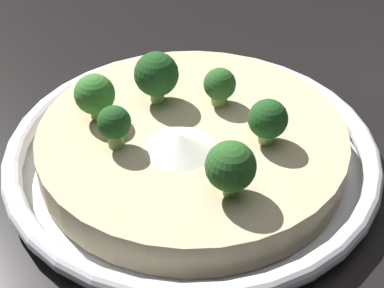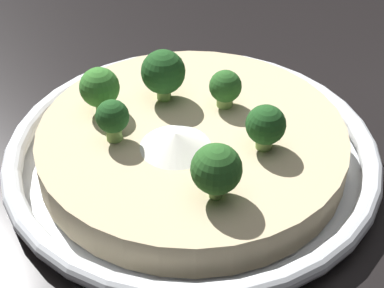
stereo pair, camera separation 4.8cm
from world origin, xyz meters
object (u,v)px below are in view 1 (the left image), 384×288
broccoli_back (95,95)px  broccoli_back_right (156,75)px  broccoli_front_left (268,120)px  risotto_bowl (192,149)px  broccoli_left (231,167)px  broccoli_right (220,85)px  broccoli_back_left (114,124)px

broccoli_back → broccoli_back_right: bearing=-60.3°
broccoli_front_left → risotto_bowl: bearing=78.1°
risotto_bowl → broccoli_left: (-0.07, -0.03, 0.05)m
broccoli_right → broccoli_left: bearing=-175.8°
broccoli_back_left → broccoli_back_right: bearing=-23.0°
broccoli_back_right → broccoli_back_left: 0.07m
broccoli_right → broccoli_left: broccoli_left is taller
risotto_bowl → broccoli_back: 0.09m
risotto_bowl → broccoli_back_right: (0.04, 0.03, 0.05)m
broccoli_back_left → broccoli_right: bearing=-52.6°
broccoli_back_right → broccoli_back_left: (-0.06, 0.03, -0.01)m
broccoli_back_right → broccoli_right: bearing=-91.7°
broccoli_back_left → broccoli_back: broccoli_back is taller
broccoli_left → risotto_bowl: bearing=22.1°
broccoli_left → broccoli_front_left: size_ratio=1.17×
risotto_bowl → broccoli_right: size_ratio=9.40×
broccoli_back_right → broccoli_back: size_ratio=1.14×
broccoli_right → broccoli_front_left: 0.06m
risotto_bowl → broccoli_right: 0.06m
broccoli_front_left → broccoli_left: bearing=154.5°
broccoli_front_left → broccoli_back_left: 0.12m
broccoli_front_left → broccoli_back: 0.14m
broccoli_left → broccoli_back: 0.14m
broccoli_right → broccoli_back_left: (-0.06, 0.08, 0.00)m
risotto_bowl → broccoli_back: bearing=80.8°
broccoli_right → broccoli_back: size_ratio=0.83×
broccoli_front_left → broccoli_back: (0.03, 0.14, 0.00)m
broccoli_right → broccoli_back: broccoli_back is taller
broccoli_left → broccoli_front_left: 0.07m
risotto_bowl → broccoli_back: broccoli_back is taller
broccoli_back_right → broccoli_front_left: broccoli_back_right is taller
broccoli_back_right → broccoli_front_left: 0.10m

